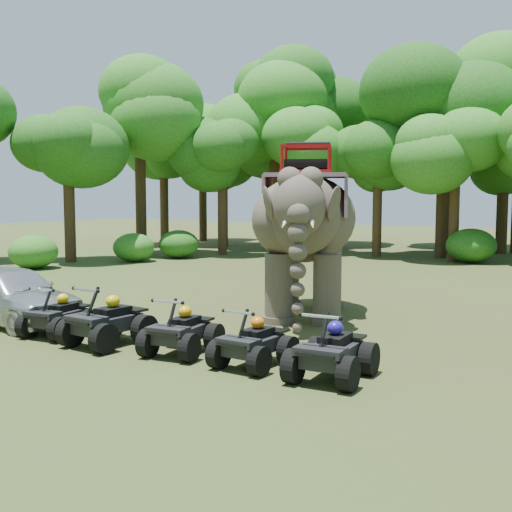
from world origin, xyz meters
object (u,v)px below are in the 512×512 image
object	(u,v)px
parked_car	(11,294)
atv_0	(59,310)
atv_2	(182,325)
atv_3	(254,336)
atv_4	(332,344)
elephant	(306,229)
atv_1	(108,315)

from	to	relation	value
parked_car	atv_0	xyz separation A→B (m)	(2.20, -0.38, -0.16)
atv_2	atv_3	xyz separation A→B (m)	(1.83, -0.07, -0.02)
parked_car	atv_3	world-z (taller)	parked_car
parked_car	atv_3	size ratio (longest dim) A/B	2.81
atv_2	atv_4	distance (m)	3.51
atv_0	atv_4	xyz separation A→B (m)	(7.11, -0.01, 0.04)
elephant	atv_3	distance (m)	5.87
atv_0	atv_1	bearing A→B (deg)	-9.16
parked_car	atv_3	bearing A→B (deg)	-85.25
atv_0	atv_2	world-z (taller)	atv_2
atv_2	atv_3	bearing A→B (deg)	-8.63
atv_2	elephant	bearing A→B (deg)	80.42
atv_3	parked_car	bearing A→B (deg)	-179.22
elephant	atv_1	bearing A→B (deg)	-134.71
elephant	atv_4	distance (m)	6.52
atv_0	atv_2	size ratio (longest dim) A/B	0.99
atv_1	atv_2	world-z (taller)	atv_1
atv_2	atv_4	bearing A→B (deg)	-7.98
parked_car	atv_2	xyz separation A→B (m)	(5.80, -0.29, -0.15)
atv_1	atv_4	xyz separation A→B (m)	(5.42, 0.11, -0.03)
parked_car	atv_2	distance (m)	5.81
atv_1	elephant	bearing A→B (deg)	72.80
elephant	atv_4	world-z (taller)	elephant
atv_3	atv_0	bearing A→B (deg)	-176.32
parked_car	atv_1	xyz separation A→B (m)	(3.89, -0.51, -0.09)
atv_1	atv_4	distance (m)	5.42
atv_0	atv_3	xyz separation A→B (m)	(5.43, 0.02, -0.02)
elephant	atv_0	bearing A→B (deg)	-148.78
elephant	parked_car	bearing A→B (deg)	-163.48
elephant	atv_2	world-z (taller)	elephant
parked_car	atv_2	size ratio (longest dim) A/B	2.71
elephant	parked_car	world-z (taller)	elephant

